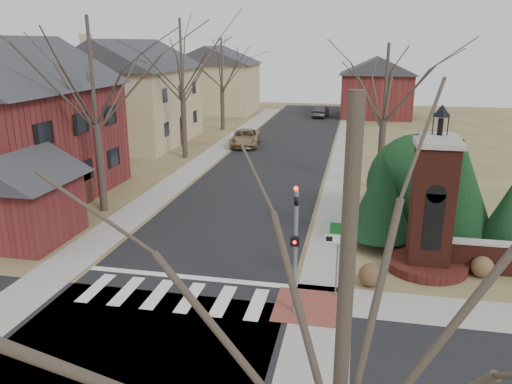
% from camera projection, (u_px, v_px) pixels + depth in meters
% --- Properties ---
extents(ground, '(120.00, 120.00, 0.00)m').
position_uv_depth(ground, '(166.00, 307.00, 16.90)').
color(ground, brown).
rests_on(ground, ground).
extents(main_street, '(8.00, 70.00, 0.01)m').
position_uv_depth(main_street, '(274.00, 161.00, 37.53)').
color(main_street, black).
rests_on(main_street, ground).
extents(cross_street, '(120.00, 8.00, 0.01)m').
position_uv_depth(cross_street, '(126.00, 360.00, 14.08)').
color(cross_street, black).
rests_on(cross_street, ground).
extents(crosswalk_zone, '(8.00, 2.20, 0.02)m').
position_uv_depth(crosswalk_zone, '(174.00, 296.00, 17.65)').
color(crosswalk_zone, silver).
rests_on(crosswalk_zone, ground).
extents(stop_bar, '(8.00, 0.35, 0.02)m').
position_uv_depth(stop_bar, '(188.00, 277.00, 19.05)').
color(stop_bar, silver).
rests_on(stop_bar, ground).
extents(sidewalk_right_main, '(2.00, 60.00, 0.02)m').
position_uv_depth(sidewalk_right_main, '(344.00, 165.00, 36.54)').
color(sidewalk_right_main, gray).
rests_on(sidewalk_right_main, ground).
extents(sidewalk_left, '(2.00, 60.00, 0.02)m').
position_uv_depth(sidewalk_left, '(207.00, 158.00, 38.53)').
color(sidewalk_left, gray).
rests_on(sidewalk_left, ground).
extents(curb_apron, '(2.40, 2.40, 0.02)m').
position_uv_depth(curb_apron, '(310.00, 307.00, 16.91)').
color(curb_apron, brown).
rests_on(curb_apron, ground).
extents(traffic_signal_pole, '(0.28, 0.41, 4.50)m').
position_uv_depth(traffic_signal_pole, '(296.00, 240.00, 15.86)').
color(traffic_signal_pole, slate).
rests_on(traffic_signal_pole, ground).
extents(sign_post, '(0.90, 0.07, 2.75)m').
position_uv_depth(sign_post, '(338.00, 245.00, 17.13)').
color(sign_post, slate).
rests_on(sign_post, ground).
extents(brick_gate_monument, '(3.20, 3.20, 6.47)m').
position_uv_depth(brick_gate_monument, '(431.00, 217.00, 19.23)').
color(brick_gate_monument, '#4C1E16').
rests_on(brick_gate_monument, ground).
extents(house_brick_left, '(9.80, 11.80, 9.42)m').
position_uv_depth(house_brick_left, '(5.00, 117.00, 27.42)').
color(house_brick_left, maroon).
rests_on(house_brick_left, ground).
extents(house_stucco_left, '(9.80, 12.80, 9.28)m').
position_uv_depth(house_stucco_left, '(131.00, 90.00, 43.49)').
color(house_stucco_left, tan).
rests_on(house_stucco_left, ground).
extents(garage_left, '(4.80, 4.80, 4.29)m').
position_uv_depth(garage_left, '(19.00, 192.00, 22.10)').
color(garage_left, maroon).
rests_on(garage_left, ground).
extents(house_distant_left, '(10.80, 8.80, 8.53)m').
position_uv_depth(house_distant_left, '(215.00, 78.00, 63.00)').
color(house_distant_left, tan).
rests_on(house_distant_left, ground).
extents(house_distant_right, '(8.80, 8.80, 7.30)m').
position_uv_depth(house_distant_right, '(377.00, 86.00, 59.34)').
color(house_distant_right, maroon).
rests_on(house_distant_right, ground).
extents(evergreen_near, '(2.80, 2.80, 4.10)m').
position_uv_depth(evergreen_near, '(381.00, 196.00, 21.42)').
color(evergreen_near, '#473D33').
rests_on(evergreen_near, ground).
extents(evergreen_mid, '(3.40, 3.40, 4.70)m').
position_uv_depth(evergreen_mid, '(458.00, 186.00, 21.83)').
color(evergreen_mid, '#473D33').
rests_on(evergreen_mid, ground).
extents(evergreen_far, '(2.40, 2.40, 3.30)m').
position_uv_depth(evergreen_far, '(511.00, 211.00, 20.71)').
color(evergreen_far, '#473D33').
rests_on(evergreen_far, ground).
extents(evergreen_mass, '(4.80, 4.80, 4.80)m').
position_uv_depth(evergreen_mass, '(419.00, 180.00, 23.39)').
color(evergreen_mass, black).
rests_on(evergreen_mass, ground).
extents(bare_tree_0, '(8.05, 8.05, 11.15)m').
position_uv_depth(bare_tree_0, '(91.00, 62.00, 24.46)').
color(bare_tree_0, '#473D33').
rests_on(bare_tree_0, ground).
extents(bare_tree_1, '(8.40, 8.40, 11.64)m').
position_uv_depth(bare_tree_1, '(181.00, 50.00, 36.56)').
color(bare_tree_1, '#473D33').
rests_on(bare_tree_1, ground).
extents(bare_tree_2, '(7.35, 7.35, 10.19)m').
position_uv_depth(bare_tree_2, '(222.00, 59.00, 49.14)').
color(bare_tree_2, '#473D33').
rests_on(bare_tree_2, ground).
extents(bare_tree_3, '(7.00, 7.00, 9.70)m').
position_uv_depth(bare_tree_3, '(387.00, 77.00, 28.54)').
color(bare_tree_3, '#473D33').
rests_on(bare_tree_3, ground).
extents(bare_tree_4, '(6.65, 6.65, 9.21)m').
position_uv_depth(bare_tree_4, '(348.00, 258.00, 5.47)').
color(bare_tree_4, '#473D33').
rests_on(bare_tree_4, ground).
extents(pickup_truck, '(2.88, 5.24, 1.39)m').
position_uv_depth(pickup_truck, '(245.00, 138.00, 42.99)').
color(pickup_truck, '#92754F').
rests_on(pickup_truck, ground).
extents(distant_car, '(1.80, 4.40, 1.42)m').
position_uv_depth(distant_car, '(321.00, 111.00, 59.58)').
color(distant_car, '#303337').
rests_on(distant_car, ground).
extents(dry_shrub_left, '(0.86, 0.86, 0.86)m').
position_uv_depth(dry_shrub_left, '(370.00, 275.00, 18.28)').
color(dry_shrub_left, brown).
rests_on(dry_shrub_left, ground).
extents(dry_shrub_right, '(0.83, 0.83, 0.83)m').
position_uv_depth(dry_shrub_right, '(482.00, 267.00, 18.98)').
color(dry_shrub_right, brown).
rests_on(dry_shrub_right, ground).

